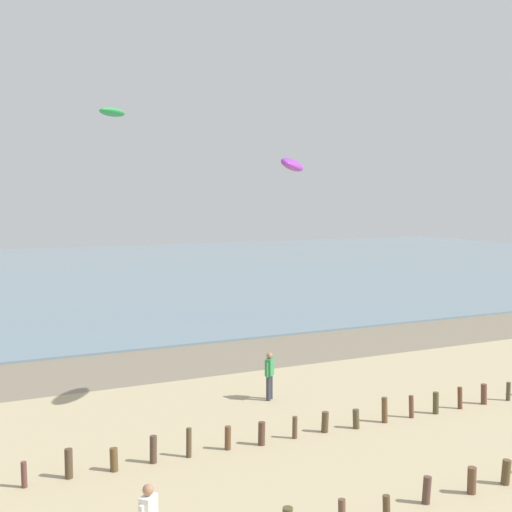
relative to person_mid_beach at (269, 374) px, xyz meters
name	(u,v)px	position (x,y,z in m)	size (l,w,h in m)	color
wet_sand_strip	(62,375)	(-6.04, 6.71, -0.91)	(120.00, 5.78, 0.01)	#7A6D59
groyne_mid	(504,473)	(1.97, -8.97, -0.60)	(20.33, 0.35, 0.71)	brown
groyne_far	(348,418)	(0.78, -3.79, -0.56)	(18.76, 0.35, 0.82)	brown
person_mid_beach	(269,374)	(0.00, 0.00, 0.00)	(0.45, 0.41, 1.71)	#383842
kite_aloft_0	(292,165)	(0.02, -1.55, 7.34)	(2.17, 0.70, 0.35)	purple
kite_aloft_2	(112,112)	(-1.88, 14.24, 10.74)	(2.12, 0.68, 0.34)	green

